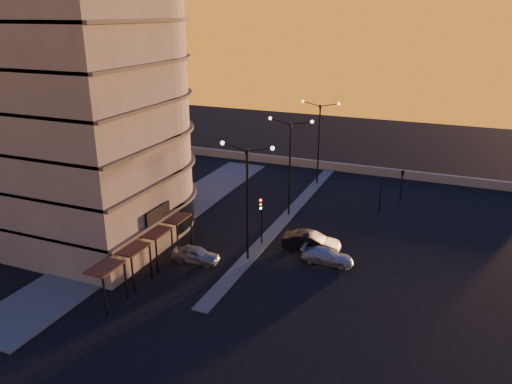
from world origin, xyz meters
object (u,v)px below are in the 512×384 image
object	(u,v)px
car_sedan	(311,242)
car_wagon	(327,256)
streetlamp_mid	(290,160)
traffic_light_main	(261,213)
car_hatchback	(196,254)

from	to	relation	value
car_sedan	car_wagon	bearing A→B (deg)	-134.56
streetlamp_mid	car_sedan	bearing A→B (deg)	-57.30
traffic_light_main	car_sedan	size ratio (longest dim) A/B	0.90
car_hatchback	car_sedan	xyz separation A→B (m)	(7.83, 5.38, 0.13)
car_hatchback	car_sedan	distance (m)	9.50
streetlamp_mid	car_wagon	xyz separation A→B (m)	(5.97, -8.10, -5.00)
car_sedan	car_wagon	distance (m)	2.37
streetlamp_mid	car_sedan	distance (m)	9.14
car_hatchback	traffic_light_main	bearing A→B (deg)	-40.96
streetlamp_mid	car_sedan	xyz separation A→B (m)	(4.20, -6.54, -4.82)
streetlamp_mid	traffic_light_main	distance (m)	7.62
car_sedan	car_wagon	size ratio (longest dim) A/B	1.16
traffic_light_main	car_wagon	distance (m)	6.47
streetlamp_mid	car_wagon	bearing A→B (deg)	-53.62
car_hatchback	car_wagon	bearing A→B (deg)	-72.13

